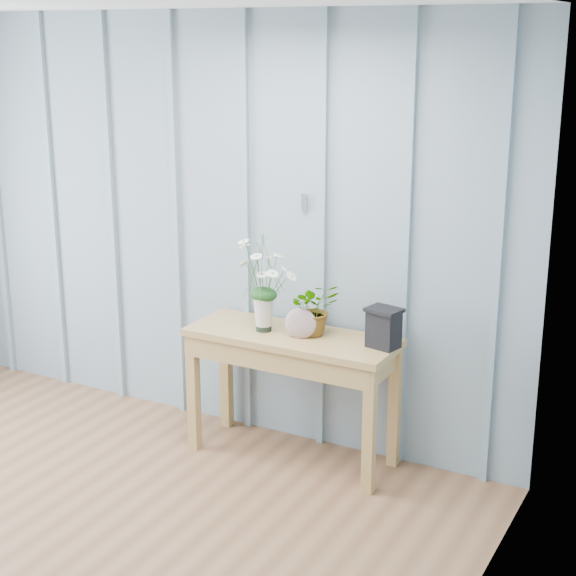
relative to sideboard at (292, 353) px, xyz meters
The scene contains 6 objects.
room_shell 1.86m from the sideboard, 122.47° to the right, with size 4.00×4.50×2.50m.
sideboard is the anchor object (origin of this frame).
daisy_vase 0.49m from the sideboard, behind, with size 0.39×0.30×0.55m.
spider_plant 0.29m from the sideboard, 27.35° to the left, with size 0.27×0.24×0.30m, color #123B15.
felt_disc_vessel 0.22m from the sideboard, 30.70° to the right, with size 0.17×0.05×0.17m, color #804A5C.
carved_box 0.58m from the sideboard, ahead, with size 0.20×0.17×0.22m.
Camera 1 is at (2.87, -2.12, 2.37)m, focal length 55.00 mm.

